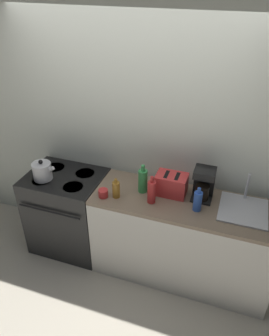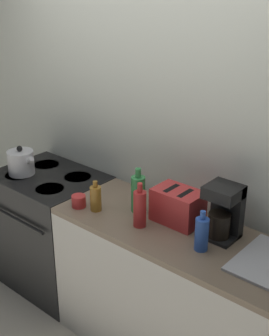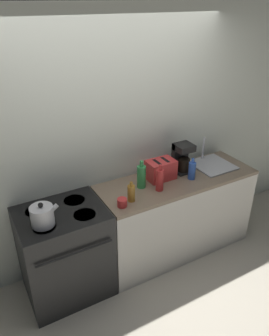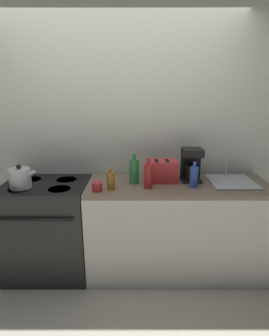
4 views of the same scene
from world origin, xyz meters
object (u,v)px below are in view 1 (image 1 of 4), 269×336
(bottle_amber, at_px, (116,189))
(cup_red, at_px, (103,193))
(stove, at_px, (68,211))
(kettle, at_px, (42,171))
(bottle_red, at_px, (152,192))
(bottle_green, at_px, (143,181))
(toaster, at_px, (171,184))
(bottle_blue, at_px, (198,201))
(coffee_maker, at_px, (204,183))

(bottle_amber, xyz_separation_m, cup_red, (-0.12, -0.04, -0.05))
(stove, xyz_separation_m, bottle_amber, (0.64, -0.14, 0.54))
(kettle, xyz_separation_m, bottle_red, (1.15, -0.01, 0.03))
(kettle, relative_size, bottle_red, 0.87)
(kettle, bearing_deg, bottle_green, 7.14)
(bottle_green, distance_m, bottle_amber, 0.27)
(toaster, bearing_deg, stove, -175.77)
(cup_red, bearing_deg, bottle_blue, 6.33)
(bottle_green, xyz_separation_m, cup_red, (-0.32, -0.21, -0.08))
(bottle_blue, height_order, bottle_amber, bottle_blue)
(toaster, height_order, cup_red, toaster)
(bottle_red, bearing_deg, stove, 173.73)
(coffee_maker, distance_m, bottle_amber, 0.81)
(kettle, relative_size, bottle_green, 0.84)
(toaster, height_order, bottle_red, bottle_red)
(bottle_amber, bearing_deg, bottle_blue, 4.36)
(bottle_green, bearing_deg, coffee_maker, 8.71)
(toaster, distance_m, coffee_maker, 0.30)
(bottle_green, bearing_deg, bottle_blue, -11.51)
(stove, height_order, bottle_green, bottle_green)
(kettle, height_order, cup_red, kettle)
(coffee_maker, relative_size, bottle_red, 1.16)
(bottle_green, relative_size, bottle_red, 1.04)
(bottle_blue, distance_m, cup_red, 0.87)
(stove, distance_m, kettle, 0.58)
(kettle, height_order, bottle_amber, kettle)
(kettle, distance_m, coffee_maker, 1.59)
(cup_red, bearing_deg, kettle, 173.62)
(toaster, bearing_deg, bottle_green, -168.40)
(stove, relative_size, bottle_red, 3.36)
(bottle_amber, bearing_deg, stove, 167.76)
(bottle_blue, relative_size, bottle_red, 0.85)
(bottle_blue, bearing_deg, toaster, 149.33)
(kettle, height_order, bottle_blue, bottle_blue)
(stove, height_order, toaster, toaster)
(stove, height_order, bottle_amber, bottle_amber)
(stove, height_order, bottle_red, bottle_red)
(kettle, relative_size, bottle_amber, 1.21)
(kettle, bearing_deg, bottle_red, -0.36)
(bottle_blue, distance_m, bottle_amber, 0.75)
(stove, distance_m, bottle_amber, 0.85)
(coffee_maker, bearing_deg, stove, -175.39)
(stove, xyz_separation_m, bottle_blue, (1.39, -0.08, 0.55))
(bottle_red, bearing_deg, toaster, 54.19)
(bottle_green, xyz_separation_m, bottle_amber, (-0.21, -0.17, -0.04))
(coffee_maker, bearing_deg, toaster, -173.94)
(kettle, xyz_separation_m, bottle_amber, (0.82, -0.04, -0.01))
(stove, xyz_separation_m, toaster, (1.11, 0.08, 0.56))
(kettle, xyz_separation_m, toaster, (1.29, 0.18, 0.01))
(cup_red, bearing_deg, coffee_maker, 18.35)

